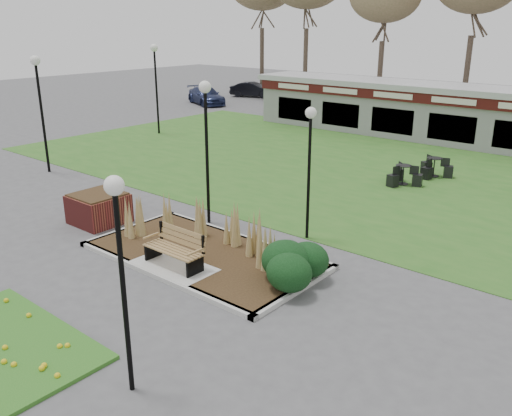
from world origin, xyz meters
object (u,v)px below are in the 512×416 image
Objects in this scene: car_black at (253,90)px; car_blue at (206,96)px; lamp_post_near_left at (119,240)px; bistro_set_c at (434,170)px; lamp_post_far_left at (155,69)px; park_bench at (176,248)px; lamp_post_mid_right at (310,145)px; lamp_post_mid_left at (39,88)px; lamp_post_near_right at (206,122)px; bistro_set_b at (403,178)px; food_pavilion at (463,115)px; brick_planter at (99,208)px; car_silver at (295,91)px.

car_blue reaches higher than car_black.
bistro_set_c is (-1.46, 16.35, -2.51)m from lamp_post_near_left.
lamp_post_far_left reaches higher than lamp_post_near_left.
lamp_post_mid_right is (1.36, 3.84, 2.20)m from park_bench.
lamp_post_mid_left is 0.98× the size of lamp_post_far_left.
bistro_set_b is at bearing 70.07° from lamp_post_near_right.
lamp_post_mid_right is 1.02× the size of car_black.
lamp_post_mid_left is at bearing 165.11° from park_bench.
car_black is 0.85× the size of car_blue.
park_bench is 33.44m from car_black.
lamp_post_mid_right is 0.87× the size of car_blue.
lamp_post_near_left is 14.83m from bistro_set_b.
lamp_post_mid_right is at bearing -85.09° from food_pavilion.
bistro_set_b is 23.63m from car_blue.
lamp_post_near_left is 1.00× the size of lamp_post_mid_right.
lamp_post_near_left is 0.87× the size of car_blue.
car_silver reaches higher than brick_planter.
lamp_post_near_left is at bearing -82.75° from food_pavilion.
park_bench is at bearing -14.89° from lamp_post_mid_left.
lamp_post_near_left is 16.61m from bistro_set_c.
car_silver is at bearing 96.43° from lamp_post_far_left.
lamp_post_far_left is 1.10× the size of car_blue.
lamp_post_far_left is (-14.00, 11.36, 2.95)m from park_bench.
bistro_set_c is at bearing 63.43° from brick_planter.
car_black is (-20.06, 26.75, 0.03)m from park_bench.
bistro_set_b is at bearing -103.93° from bistro_set_c.
lamp_post_mid_left is at bearing 178.76° from car_black.
lamp_post_near_left is 7.76m from lamp_post_mid_right.
park_bench is 10.80m from bistro_set_b.
food_pavilion is 6.44× the size of lamp_post_near_left.
lamp_post_near_left is 15.74m from lamp_post_mid_left.
food_pavilion is 5.62× the size of lamp_post_near_right.
brick_planter is 28.37m from car_silver.
lamp_post_near_left is at bearing -31.35° from brick_planter.
car_blue is at bearing 121.61° from lamp_post_far_left.
brick_planter is at bearing -170.57° from car_black.
park_bench is at bearing -163.44° from car_silver.
park_bench is 0.36× the size of car_silver.
lamp_post_near_right is at bearing -96.00° from food_pavilion.
lamp_post_far_left is (-9.60, 10.61, 3.07)m from brick_planter.
park_bench reaches higher than bistro_set_c.
food_pavilion is 7.37m from bistro_set_c.
lamp_post_near_right reaches higher than car_black.
bistro_set_c is (1.53, 12.60, -0.31)m from park_bench.
park_bench is at bearing -95.66° from bistro_set_b.
lamp_post_mid_left is (-6.83, 2.23, 2.98)m from brick_planter.
car_silver reaches higher than park_bench.
lamp_post_mid_left is 3.27× the size of bistro_set_c.
lamp_post_far_left is 1.03× the size of car_silver.
car_blue is (-20.09, 21.26, 0.05)m from park_bench.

